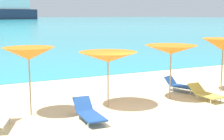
# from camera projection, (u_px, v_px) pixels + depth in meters

# --- Properties ---
(ground_plane) EXTENTS (50.00, 100.00, 0.30)m
(ground_plane) POSITION_uv_depth(u_px,v_px,m) (45.00, 76.00, 19.42)
(ground_plane) COLOR beige
(umbrella_3) EXTENTS (1.78, 1.78, 2.29)m
(umbrella_3) POSITION_uv_depth(u_px,v_px,m) (29.00, 54.00, 11.06)
(umbrella_3) COLOR #9E7F59
(umbrella_3) RESTS_ON ground_plane
(umbrella_4) EXTENTS (2.16, 2.16, 2.02)m
(umbrella_4) POSITION_uv_depth(u_px,v_px,m) (108.00, 57.00, 12.14)
(umbrella_4) COLOR #9E7F59
(umbrella_4) RESTS_ON ground_plane
(umbrella_5) EXTENTS (2.24, 2.24, 2.16)m
(umbrella_5) POSITION_uv_depth(u_px,v_px,m) (171.00, 50.00, 13.23)
(umbrella_5) COLOR #9E7F59
(umbrella_5) RESTS_ON ground_plane
(umbrella_6) EXTENTS (1.96, 1.96, 2.33)m
(umbrella_6) POSITION_uv_depth(u_px,v_px,m) (223.00, 45.00, 14.56)
(umbrella_6) COLOR #9E7F59
(umbrella_6) RESTS_ON ground_plane
(lounge_chair_0) EXTENTS (0.65, 1.52, 0.57)m
(lounge_chair_0) POSITION_uv_depth(u_px,v_px,m) (205.00, 93.00, 13.32)
(lounge_chair_0) COLOR #D8BF4C
(lounge_chair_0) RESTS_ON ground_plane
(lounge_chair_2) EXTENTS (1.08, 1.63, 0.63)m
(lounge_chair_2) POSITION_uv_depth(u_px,v_px,m) (0.00, 117.00, 10.13)
(lounge_chair_2) COLOR white
(lounge_chair_2) RESTS_ON ground_plane
(lounge_chair_4) EXTENTS (0.70, 1.73, 0.62)m
(lounge_chair_4) POSITION_uv_depth(u_px,v_px,m) (89.00, 112.00, 10.72)
(lounge_chair_4) COLOR #1E478C
(lounge_chair_4) RESTS_ON ground_plane
(lounge_chair_8) EXTENTS (1.07, 1.67, 0.61)m
(lounge_chair_8) POSITION_uv_depth(u_px,v_px,m) (181.00, 85.00, 14.79)
(lounge_chair_8) COLOR #1E478C
(lounge_chair_8) RESTS_ON ground_plane
(cruise_ship) EXTENTS (44.52, 20.15, 21.72)m
(cruise_ship) POSITION_uv_depth(u_px,v_px,m) (7.00, 8.00, 244.18)
(cruise_ship) COLOR #262D47
(cruise_ship) RESTS_ON ocean_water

